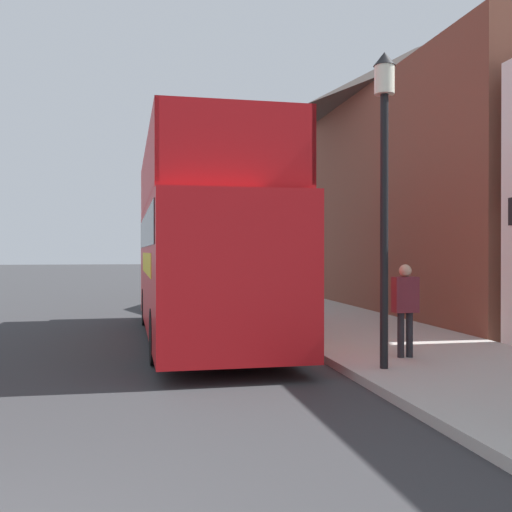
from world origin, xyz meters
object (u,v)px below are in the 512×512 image
(parked_car_ahead_of_bus, at_px, (201,288))
(lamp_post_second, at_px, (276,190))
(tour_bus, at_px, (202,255))
(lamp_post_nearest, at_px, (384,152))
(pedestrian_third, at_px, (405,301))

(parked_car_ahead_of_bus, xyz_separation_m, lamp_post_second, (1.60, -4.63, 2.95))
(tour_bus, bearing_deg, lamp_post_nearest, -63.79)
(tour_bus, distance_m, parked_car_ahead_of_bus, 7.19)
(lamp_post_nearest, bearing_deg, lamp_post_second, 90.72)
(lamp_post_nearest, bearing_deg, pedestrian_third, 48.21)
(tour_bus, bearing_deg, lamp_post_second, 45.61)
(lamp_post_nearest, distance_m, lamp_post_second, 7.15)
(pedestrian_third, bearing_deg, tour_bus, 129.51)
(parked_car_ahead_of_bus, distance_m, pedestrian_third, 11.19)
(pedestrian_third, distance_m, lamp_post_nearest, 2.72)
(pedestrian_third, height_order, lamp_post_second, lamp_post_second)
(lamp_post_second, bearing_deg, lamp_post_nearest, -89.28)
(parked_car_ahead_of_bus, bearing_deg, pedestrian_third, -78.96)
(parked_car_ahead_of_bus, relative_size, lamp_post_nearest, 0.92)
(pedestrian_third, xyz_separation_m, lamp_post_second, (-0.86, 6.29, 2.57))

